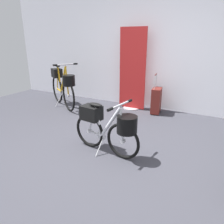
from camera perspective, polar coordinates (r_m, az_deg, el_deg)
The scene contains 6 objects.
ground_plane at distance 2.93m, azimuth -3.21°, elevation -12.33°, with size 8.10×8.10×0.00m, color #38383F.
back_wall at distance 4.84m, azimuth 13.12°, elevation 18.17°, with size 8.10×0.10×2.97m, color silver.
floor_banner_stand at distance 4.75m, azimuth 5.41°, elevation 10.04°, with size 0.60×0.36×1.75m.
folding_bike_foreground at distance 2.88m, azimuth -1.08°, elevation -3.72°, with size 1.07×0.53×0.76m.
display_bike_left at distance 5.03m, azimuth -12.96°, elevation 6.90°, with size 1.29×0.82×1.02m.
rolling_suitcase at distance 4.62m, azimuth 11.67°, elevation 3.08°, with size 0.24×0.38×0.83m.
Camera 1 is at (1.32, -2.12, 1.52)m, focal length 34.41 mm.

